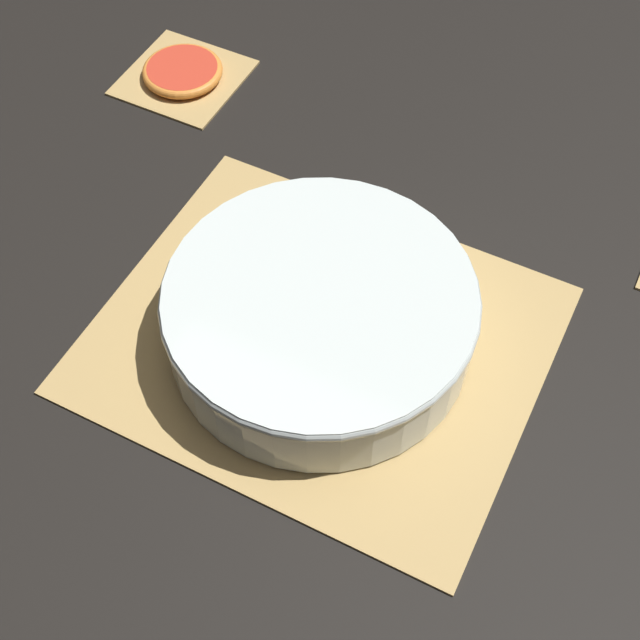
# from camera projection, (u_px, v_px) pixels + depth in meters

# --- Properties ---
(ground_plane) EXTENTS (6.00, 6.00, 0.00)m
(ground_plane) POSITION_uv_depth(u_px,v_px,m) (320.00, 340.00, 0.88)
(ground_plane) COLOR black
(bamboo_mat_center) EXTENTS (0.43, 0.36, 0.01)m
(bamboo_mat_center) POSITION_uv_depth(u_px,v_px,m) (320.00, 339.00, 0.88)
(bamboo_mat_center) COLOR tan
(bamboo_mat_center) RESTS_ON ground_plane
(coaster_mat_near_right) EXTENTS (0.14, 0.14, 0.01)m
(coaster_mat_near_right) POSITION_uv_depth(u_px,v_px,m) (183.00, 77.00, 1.11)
(coaster_mat_near_right) COLOR tan
(coaster_mat_near_right) RESTS_ON ground_plane
(fruit_salad_bowl) EXTENTS (0.30, 0.30, 0.07)m
(fruit_salad_bowl) POSITION_uv_depth(u_px,v_px,m) (321.00, 313.00, 0.84)
(fruit_salad_bowl) COLOR silver
(fruit_salad_bowl) RESTS_ON bamboo_mat_center
(grapefruit_slice) EXTENTS (0.10, 0.10, 0.01)m
(grapefruit_slice) POSITION_uv_depth(u_px,v_px,m) (183.00, 71.00, 1.10)
(grapefruit_slice) COLOR red
(grapefruit_slice) RESTS_ON coaster_mat_near_right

